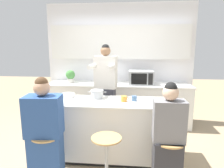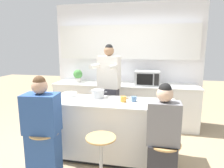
% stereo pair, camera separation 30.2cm
% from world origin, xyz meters
% --- Properties ---
extents(ground_plane, '(16.00, 16.00, 0.00)m').
position_xyz_m(ground_plane, '(0.00, 0.00, 0.00)').
color(ground_plane, tan).
extents(wall_back, '(3.39, 0.22, 2.70)m').
position_xyz_m(wall_back, '(0.00, 1.78, 1.54)').
color(wall_back, white).
rests_on(wall_back, ground_plane).
extents(back_counter, '(3.15, 0.69, 0.92)m').
position_xyz_m(back_counter, '(0.00, 1.45, 0.46)').
color(back_counter, white).
rests_on(back_counter, ground_plane).
extents(kitchen_island, '(1.91, 0.66, 0.92)m').
position_xyz_m(kitchen_island, '(0.00, 0.00, 0.47)').
color(kitchen_island, black).
rests_on(kitchen_island, ground_plane).
extents(bar_stool_leftmost, '(0.38, 0.38, 0.63)m').
position_xyz_m(bar_stool_leftmost, '(-0.76, -0.64, 0.35)').
color(bar_stool_leftmost, tan).
rests_on(bar_stool_leftmost, ground_plane).
extents(bar_stool_center, '(0.38, 0.38, 0.63)m').
position_xyz_m(bar_stool_center, '(0.00, -0.63, 0.35)').
color(bar_stool_center, tan).
rests_on(bar_stool_center, ground_plane).
extents(bar_stool_rightmost, '(0.38, 0.38, 0.63)m').
position_xyz_m(bar_stool_rightmost, '(0.76, -0.62, 0.35)').
color(bar_stool_rightmost, tan).
rests_on(bar_stool_rightmost, ground_plane).
extents(person_cooking, '(0.46, 0.59, 1.77)m').
position_xyz_m(person_cooking, '(-0.17, 0.63, 0.88)').
color(person_cooking, '#383842').
rests_on(person_cooking, ground_plane).
extents(person_wrapped_blanket, '(0.46, 0.33, 1.38)m').
position_xyz_m(person_wrapped_blanket, '(-0.78, -0.63, 0.65)').
color(person_wrapped_blanket, '#2D5193').
rests_on(person_wrapped_blanket, ground_plane).
extents(person_seated_near, '(0.37, 0.27, 1.34)m').
position_xyz_m(person_seated_near, '(0.74, -0.63, 0.61)').
color(person_seated_near, '#333338').
rests_on(person_seated_near, ground_plane).
extents(cooking_pot, '(0.30, 0.21, 0.13)m').
position_xyz_m(cooking_pot, '(-0.24, 0.14, 0.99)').
color(cooking_pot, '#B7BABC').
rests_on(cooking_pot, kitchen_island).
extents(fruit_bowl, '(0.23, 0.23, 0.06)m').
position_xyz_m(fruit_bowl, '(-0.74, 0.17, 0.95)').
color(fruit_bowl, white).
rests_on(fruit_bowl, kitchen_island).
extents(coffee_cup_near, '(0.12, 0.09, 0.08)m').
position_xyz_m(coffee_cup_near, '(0.19, -0.01, 0.96)').
color(coffee_cup_near, orange).
rests_on(coffee_cup_near, kitchen_island).
extents(coffee_cup_far, '(0.11, 0.08, 0.08)m').
position_xyz_m(coffee_cup_far, '(0.34, 0.05, 0.96)').
color(coffee_cup_far, '#4C7099').
rests_on(coffee_cup_far, kitchen_island).
extents(microwave, '(0.52, 0.39, 0.30)m').
position_xyz_m(microwave, '(0.50, 1.41, 1.07)').
color(microwave, '#B2B5B7').
rests_on(microwave, back_counter).
extents(potted_plant, '(0.21, 0.21, 0.29)m').
position_xyz_m(potted_plant, '(-1.08, 1.45, 1.08)').
color(potted_plant, beige).
rests_on(potted_plant, back_counter).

